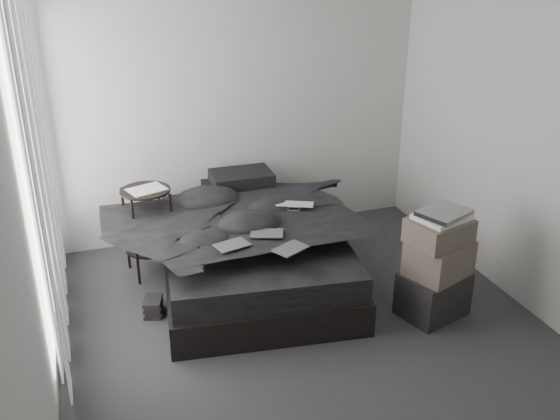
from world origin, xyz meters
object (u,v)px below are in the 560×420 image
object	(u,v)px
bed	(254,268)
laptop	(294,199)
side_stand	(149,232)
box_lower	(433,294)

from	to	relation	value
bed	laptop	size ratio (longest dim) A/B	6.24
laptop	side_stand	xyz separation A→B (m)	(-1.18, 0.46, -0.33)
laptop	box_lower	bearing A→B (deg)	-23.33
laptop	side_stand	size ratio (longest dim) A/B	0.41
bed	laptop	xyz separation A→B (m)	(0.37, 0.00, 0.59)
bed	side_stand	bearing A→B (deg)	157.48
laptop	side_stand	bearing A→B (deg)	-176.12
bed	laptop	world-z (taller)	laptop
side_stand	box_lower	distance (m)	2.45
laptop	box_lower	size ratio (longest dim) A/B	0.65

